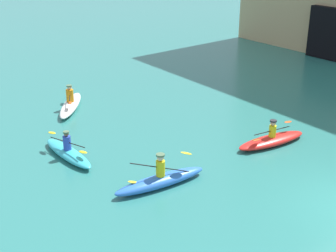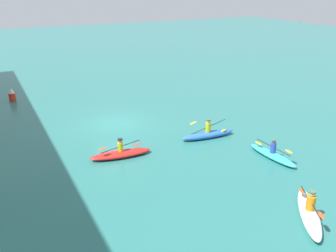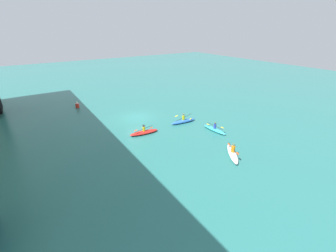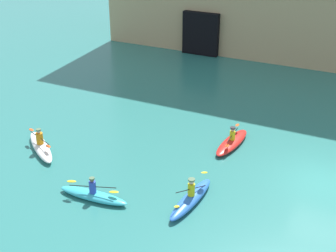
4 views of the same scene
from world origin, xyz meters
name	(u,v)px [view 3 (image 3 of 4)]	position (x,y,z in m)	size (l,w,h in m)	color
ground_plane	(136,118)	(0.00, 0.00, 0.00)	(120.00, 120.00, 0.00)	#28706B
kayak_blue	(183,121)	(-4.79, -4.11, 0.25)	(0.90, 3.47, 1.20)	blue
kayak_cyan	(215,129)	(-8.67, -5.68, 0.21)	(3.26, 0.86, 1.07)	#33B2C6
kayak_white	(233,153)	(-13.49, -3.30, 0.24)	(3.30, 2.71, 1.20)	white
kayak_red	(144,132)	(-4.90, 1.45, 0.21)	(1.14, 3.36, 1.05)	red
marker_buoy	(77,104)	(8.35, 5.54, 0.50)	(0.51, 0.51, 1.07)	red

